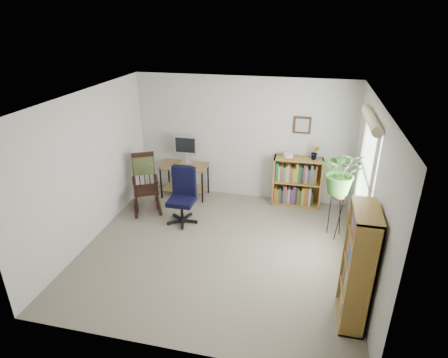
% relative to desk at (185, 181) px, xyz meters
% --- Properties ---
extents(floor, '(4.20, 4.00, 0.00)m').
position_rel_desk_xyz_m(floor, '(1.11, -1.70, -0.33)').
color(floor, gray).
rests_on(floor, ground).
extents(ceiling, '(4.20, 4.00, 0.00)m').
position_rel_desk_xyz_m(ceiling, '(1.11, -1.70, 2.07)').
color(ceiling, silver).
rests_on(ceiling, ground).
extents(wall_back, '(4.20, 0.00, 2.40)m').
position_rel_desk_xyz_m(wall_back, '(1.11, 0.30, 0.87)').
color(wall_back, beige).
rests_on(wall_back, ground).
extents(wall_front, '(4.20, 0.00, 2.40)m').
position_rel_desk_xyz_m(wall_front, '(1.11, -3.70, 0.87)').
color(wall_front, beige).
rests_on(wall_front, ground).
extents(wall_left, '(0.00, 4.00, 2.40)m').
position_rel_desk_xyz_m(wall_left, '(-0.99, -1.70, 0.87)').
color(wall_left, beige).
rests_on(wall_left, ground).
extents(wall_right, '(0.00, 4.00, 2.40)m').
position_rel_desk_xyz_m(wall_right, '(3.21, -1.70, 0.87)').
color(wall_right, beige).
rests_on(wall_right, ground).
extents(window, '(0.12, 1.20, 1.50)m').
position_rel_desk_xyz_m(window, '(3.17, -1.40, 1.07)').
color(window, white).
rests_on(window, wall_right).
extents(desk, '(0.93, 0.51, 0.67)m').
position_rel_desk_xyz_m(desk, '(0.00, 0.00, 0.00)').
color(desk, olive).
rests_on(desk, floor).
extents(monitor, '(0.46, 0.16, 0.56)m').
position_rel_desk_xyz_m(monitor, '(0.00, 0.14, 0.61)').
color(monitor, silver).
rests_on(monitor, desk).
extents(keyboard, '(0.40, 0.15, 0.02)m').
position_rel_desk_xyz_m(keyboard, '(0.00, -0.12, 0.35)').
color(keyboard, black).
rests_on(keyboard, desk).
extents(office_chair, '(0.56, 0.56, 1.01)m').
position_rel_desk_xyz_m(office_chair, '(0.28, -1.04, 0.17)').
color(office_chair, black).
rests_on(office_chair, floor).
extents(rocking_chair, '(0.93, 1.09, 1.09)m').
position_rel_desk_xyz_m(rocking_chair, '(-0.53, -0.70, 0.21)').
color(rocking_chair, black).
rests_on(rocking_chair, floor).
extents(low_bookshelf, '(0.91, 0.30, 0.96)m').
position_rel_desk_xyz_m(low_bookshelf, '(2.22, 0.12, 0.15)').
color(low_bookshelf, olive).
rests_on(low_bookshelf, floor).
extents(tall_bookshelf, '(0.28, 0.66, 1.52)m').
position_rel_desk_xyz_m(tall_bookshelf, '(3.03, -2.76, 0.43)').
color(tall_bookshelf, olive).
rests_on(tall_bookshelf, floor).
extents(plant_stand, '(0.31, 0.31, 0.86)m').
position_rel_desk_xyz_m(plant_stand, '(2.91, -0.89, 0.10)').
color(plant_stand, black).
rests_on(plant_stand, floor).
extents(spider_plant, '(1.69, 1.88, 1.46)m').
position_rel_desk_xyz_m(spider_plant, '(2.91, -0.89, 1.19)').
color(spider_plant, '#2D6021').
rests_on(spider_plant, plant_stand).
extents(potted_plant_small, '(0.13, 0.24, 0.11)m').
position_rel_desk_xyz_m(potted_plant_small, '(2.50, 0.13, 0.68)').
color(potted_plant_small, '#2D6021').
rests_on(potted_plant_small, low_bookshelf).
extents(framed_picture, '(0.32, 0.04, 0.32)m').
position_rel_desk_xyz_m(framed_picture, '(2.22, 0.27, 1.22)').
color(framed_picture, black).
rests_on(framed_picture, wall_back).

